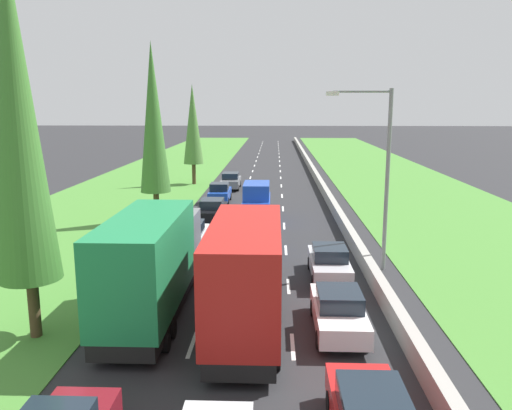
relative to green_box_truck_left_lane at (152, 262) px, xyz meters
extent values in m
plane|color=#28282B|center=(3.66, 42.50, -2.18)|extent=(300.00, 300.00, 0.00)
cube|color=#478433|center=(-8.99, 42.50, -2.16)|extent=(14.00, 140.00, 0.04)
cube|color=#478433|center=(18.01, 42.50, -2.16)|extent=(14.00, 140.00, 0.04)
cube|color=#9E9B93|center=(9.36, 42.50, -1.76)|extent=(0.44, 120.00, 0.85)
cube|color=white|center=(1.91, -2.50, -2.18)|extent=(0.14, 2.00, 0.01)
cube|color=white|center=(1.91, 3.50, -2.18)|extent=(0.14, 2.00, 0.01)
cube|color=white|center=(1.91, 9.50, -2.18)|extent=(0.14, 2.00, 0.01)
cube|color=white|center=(1.91, 15.50, -2.18)|extent=(0.14, 2.00, 0.01)
cube|color=white|center=(1.91, 21.50, -2.18)|extent=(0.14, 2.00, 0.01)
cube|color=white|center=(1.91, 27.50, -2.18)|extent=(0.14, 2.00, 0.01)
cube|color=white|center=(1.91, 33.50, -2.18)|extent=(0.14, 2.00, 0.01)
cube|color=white|center=(1.91, 39.50, -2.18)|extent=(0.14, 2.00, 0.01)
cube|color=white|center=(1.91, 45.50, -2.18)|extent=(0.14, 2.00, 0.01)
cube|color=white|center=(1.91, 51.50, -2.18)|extent=(0.14, 2.00, 0.01)
cube|color=white|center=(1.91, 57.50, -2.18)|extent=(0.14, 2.00, 0.01)
cube|color=white|center=(1.91, 63.50, -2.18)|extent=(0.14, 2.00, 0.01)
cube|color=white|center=(1.91, 69.50, -2.18)|extent=(0.14, 2.00, 0.01)
cube|color=white|center=(1.91, 75.50, -2.18)|extent=(0.14, 2.00, 0.01)
cube|color=white|center=(1.91, 81.50, -2.18)|extent=(0.14, 2.00, 0.01)
cube|color=white|center=(1.91, 87.50, -2.18)|extent=(0.14, 2.00, 0.01)
cube|color=white|center=(1.91, 93.50, -2.18)|extent=(0.14, 2.00, 0.01)
cube|color=white|center=(1.91, 99.50, -2.18)|extent=(0.14, 2.00, 0.01)
cube|color=white|center=(5.41, -2.50, -2.18)|extent=(0.14, 2.00, 0.01)
cube|color=white|center=(5.41, 3.50, -2.18)|extent=(0.14, 2.00, 0.01)
cube|color=white|center=(5.41, 9.50, -2.18)|extent=(0.14, 2.00, 0.01)
cube|color=white|center=(5.41, 15.50, -2.18)|extent=(0.14, 2.00, 0.01)
cube|color=white|center=(5.41, 21.50, -2.18)|extent=(0.14, 2.00, 0.01)
cube|color=white|center=(5.41, 27.50, -2.18)|extent=(0.14, 2.00, 0.01)
cube|color=white|center=(5.41, 33.50, -2.18)|extent=(0.14, 2.00, 0.01)
cube|color=white|center=(5.41, 39.50, -2.18)|extent=(0.14, 2.00, 0.01)
cube|color=white|center=(5.41, 45.50, -2.18)|extent=(0.14, 2.00, 0.01)
cube|color=white|center=(5.41, 51.50, -2.18)|extent=(0.14, 2.00, 0.01)
cube|color=white|center=(5.41, 57.50, -2.18)|extent=(0.14, 2.00, 0.01)
cube|color=white|center=(5.41, 63.50, -2.18)|extent=(0.14, 2.00, 0.01)
cube|color=white|center=(5.41, 69.50, -2.18)|extent=(0.14, 2.00, 0.01)
cube|color=white|center=(5.41, 75.50, -2.18)|extent=(0.14, 2.00, 0.01)
cube|color=white|center=(5.41, 81.50, -2.18)|extent=(0.14, 2.00, 0.01)
cube|color=white|center=(5.41, 87.50, -2.18)|extent=(0.14, 2.00, 0.01)
cube|color=white|center=(5.41, 93.50, -2.18)|extent=(0.14, 2.00, 0.01)
cube|color=white|center=(5.41, 99.50, -2.18)|extent=(0.14, 2.00, 0.01)
cube|color=black|center=(0.00, 0.20, -1.58)|extent=(2.20, 9.40, 0.56)
cube|color=slate|center=(0.00, 3.80, -0.05)|extent=(2.40, 2.20, 2.50)
cube|color=#1E7F47|center=(0.00, -0.90, 0.35)|extent=(2.44, 7.20, 3.30)
cylinder|color=black|center=(-1.12, 3.50, -1.86)|extent=(0.22, 0.64, 0.64)
cylinder|color=black|center=(1.12, 3.50, -1.86)|extent=(0.22, 0.64, 0.64)
cylinder|color=black|center=(-1.12, -1.98, -1.86)|extent=(0.22, 0.64, 0.64)
cylinder|color=black|center=(1.12, -1.98, -1.86)|extent=(0.22, 0.64, 0.64)
cylinder|color=black|center=(-1.12, -3.06, -1.86)|extent=(0.22, 0.64, 0.64)
cylinder|color=black|center=(1.12, -3.06, -1.86)|extent=(0.22, 0.64, 0.64)
cube|color=#19232D|center=(7.11, -7.95, -0.84)|extent=(1.56, 1.90, 0.60)
cylinder|color=black|center=(6.31, -6.41, -1.86)|extent=(0.22, 0.64, 0.64)
cylinder|color=black|center=(7.91, -6.41, -1.86)|extent=(0.22, 0.64, 0.64)
cube|color=white|center=(7.11, -1.22, -1.50)|extent=(1.76, 4.50, 0.72)
cube|color=#19232D|center=(7.11, -1.37, -0.84)|extent=(1.56, 1.90, 0.60)
cylinder|color=black|center=(6.31, 0.17, -1.86)|extent=(0.22, 0.64, 0.64)
cylinder|color=black|center=(7.91, 0.17, -1.86)|extent=(0.22, 0.64, 0.64)
cylinder|color=black|center=(6.31, -2.62, -1.86)|extent=(0.22, 0.64, 0.64)
cylinder|color=black|center=(7.91, -2.62, -1.86)|extent=(0.22, 0.64, 0.64)
cube|color=white|center=(-0.08, 9.50, -1.48)|extent=(1.68, 3.90, 0.76)
cube|color=#19232D|center=(-0.08, 9.20, -0.78)|extent=(1.52, 1.60, 0.64)
cylinder|color=black|center=(-0.84, 10.70, -1.86)|extent=(0.22, 0.64, 0.64)
cylinder|color=black|center=(0.68, 10.70, -1.86)|extent=(0.22, 0.64, 0.64)
cylinder|color=black|center=(-0.84, 8.29, -1.86)|extent=(0.22, 0.64, 0.64)
cylinder|color=black|center=(0.68, 8.29, -1.86)|extent=(0.22, 0.64, 0.64)
cube|color=black|center=(0.28, 16.85, -1.50)|extent=(1.76, 4.50, 0.72)
cube|color=#19232D|center=(0.28, 16.70, -0.84)|extent=(1.56, 1.90, 0.60)
cylinder|color=black|center=(-0.52, 18.25, -1.86)|extent=(0.22, 0.64, 0.64)
cylinder|color=black|center=(1.08, 18.25, -1.86)|extent=(0.22, 0.64, 0.64)
cylinder|color=black|center=(-0.52, 15.46, -1.86)|extent=(0.22, 0.64, 0.64)
cylinder|color=black|center=(1.08, 15.46, -1.86)|extent=(0.22, 0.64, 0.64)
cube|color=black|center=(3.75, -0.80, -1.58)|extent=(2.20, 9.40, 0.56)
cube|color=maroon|center=(3.75, 2.80, -0.05)|extent=(2.40, 2.20, 2.50)
cube|color=#B21E19|center=(3.75, -1.90, 0.35)|extent=(2.44, 7.20, 3.30)
cylinder|color=black|center=(2.63, 2.50, -1.86)|extent=(0.22, 0.64, 0.64)
cylinder|color=black|center=(4.87, 2.50, -1.86)|extent=(0.22, 0.64, 0.64)
cylinder|color=black|center=(2.63, -2.98, -1.86)|extent=(0.22, 0.64, 0.64)
cylinder|color=black|center=(4.87, -2.98, -1.86)|extent=(0.22, 0.64, 0.64)
cylinder|color=black|center=(2.63, -4.06, -1.86)|extent=(0.22, 0.64, 0.64)
cylinder|color=black|center=(4.87, -4.06, -1.86)|extent=(0.22, 0.64, 0.64)
cube|color=#1E47B7|center=(3.71, 9.18, -1.50)|extent=(1.76, 4.50, 0.72)
cube|color=#19232D|center=(3.71, 9.03, -0.84)|extent=(1.56, 1.90, 0.60)
cylinder|color=black|center=(2.91, 10.57, -1.86)|extent=(0.22, 0.64, 0.64)
cylinder|color=black|center=(4.51, 10.57, -1.86)|extent=(0.22, 0.64, 0.64)
cylinder|color=black|center=(2.91, 7.78, -1.86)|extent=(0.22, 0.64, 0.64)
cylinder|color=black|center=(4.51, 7.78, -1.86)|extent=(0.22, 0.64, 0.64)
cube|color=silver|center=(7.37, 4.67, -1.50)|extent=(1.76, 4.50, 0.72)
cube|color=#19232D|center=(7.37, 4.52, -0.84)|extent=(1.56, 1.90, 0.60)
cylinder|color=black|center=(6.57, 6.06, -1.86)|extent=(0.22, 0.64, 0.64)
cylinder|color=black|center=(8.17, 6.06, -1.86)|extent=(0.22, 0.64, 0.64)
cylinder|color=black|center=(6.57, 3.27, -1.86)|extent=(0.22, 0.64, 0.64)
cylinder|color=black|center=(8.17, 3.27, -1.86)|extent=(0.22, 0.64, 0.64)
cube|color=#1E47B7|center=(3.46, 17.00, -1.16)|extent=(1.90, 4.90, 1.40)
cube|color=#1E47B7|center=(3.46, 16.70, 0.09)|extent=(1.80, 3.10, 1.10)
cylinder|color=black|center=(2.59, 18.52, -1.86)|extent=(0.22, 0.64, 0.64)
cylinder|color=black|center=(4.33, 18.52, -1.86)|extent=(0.22, 0.64, 0.64)
cylinder|color=black|center=(2.59, 15.48, -1.86)|extent=(0.22, 0.64, 0.64)
cylinder|color=black|center=(4.33, 15.48, -1.86)|extent=(0.22, 0.64, 0.64)
cube|color=#1E47B7|center=(0.04, 24.14, -1.48)|extent=(1.68, 3.90, 0.76)
cube|color=#19232D|center=(0.04, 23.84, -0.78)|extent=(1.52, 1.60, 0.64)
cylinder|color=black|center=(-0.72, 25.35, -1.86)|extent=(0.22, 0.64, 0.64)
cylinder|color=black|center=(0.80, 25.35, -1.86)|extent=(0.22, 0.64, 0.64)
cylinder|color=black|center=(-0.72, 22.93, -1.86)|extent=(0.22, 0.64, 0.64)
cylinder|color=black|center=(0.80, 22.93, -1.86)|extent=(0.22, 0.64, 0.64)
cube|color=slate|center=(0.35, 31.46, -1.50)|extent=(1.76, 4.50, 0.72)
cube|color=#19232D|center=(0.35, 31.31, -0.84)|extent=(1.56, 1.90, 0.60)
cylinder|color=black|center=(-0.45, 32.86, -1.86)|extent=(0.22, 0.64, 0.64)
cylinder|color=black|center=(1.15, 32.86, -1.86)|extent=(0.22, 0.64, 0.64)
cylinder|color=black|center=(-0.45, 30.07, -1.86)|extent=(0.22, 0.64, 0.64)
cylinder|color=black|center=(1.15, 30.07, -1.86)|extent=(0.22, 0.64, 0.64)
cylinder|color=#4C3823|center=(-3.79, -2.08, -1.08)|extent=(0.41, 0.41, 2.20)
cone|color=#3D752D|center=(-3.79, -2.08, 5.89)|extent=(2.15, 2.15, 11.74)
cylinder|color=#4C3823|center=(-3.66, 16.47, -1.08)|extent=(0.40, 0.40, 2.20)
cone|color=#3D752D|center=(-3.66, 16.47, 5.17)|extent=(2.11, 2.11, 10.30)
cylinder|color=#4C3823|center=(-3.78, 34.27, -1.08)|extent=(0.39, 0.39, 2.20)
cone|color=#4C7F38|center=(-3.78, 34.27, 4.10)|extent=(2.06, 2.06, 8.18)
cylinder|color=gray|center=(10.28, 6.18, 2.32)|extent=(0.20, 0.20, 9.00)
cylinder|color=gray|center=(8.88, 6.18, 6.67)|extent=(2.80, 0.12, 0.12)
cube|color=silver|center=(7.48, 6.18, 6.57)|extent=(0.60, 0.28, 0.20)
camera|label=1|loc=(4.76, -19.00, 6.01)|focal=35.99mm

